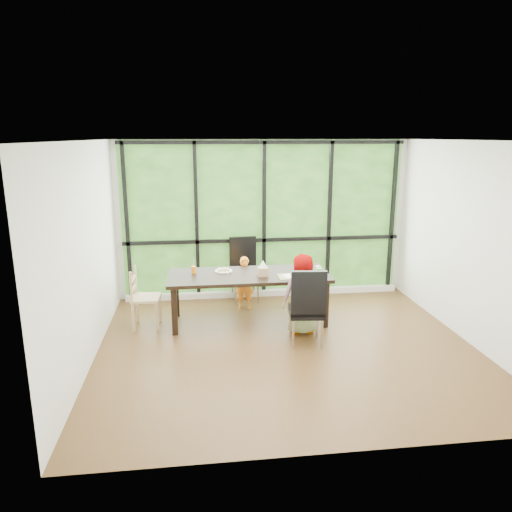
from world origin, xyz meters
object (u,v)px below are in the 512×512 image
Objects in this scene: plate_near at (292,276)px; green_cup at (319,272)px; orange_cup at (194,270)px; chair_window_leather at (245,270)px; child_older at (302,294)px; chair_end_beech at (146,298)px; tissue_box at (263,272)px; plate_far at (224,271)px; chair_interior_leather at (306,306)px; white_mug at (318,268)px; child_toddler at (245,283)px; dining_table at (249,298)px.

green_cup reaches higher than plate_near.
green_cup is at bearing -11.79° from orange_cup.
green_cup is (0.98, -1.19, 0.27)m from chair_window_leather.
child_older reaches higher than orange_cup.
orange_cup is (0.70, 0.18, 0.35)m from chair_end_beech.
green_cup is 0.83m from tissue_box.
chair_end_beech is 3.39× the size of plate_far.
chair_interior_leather is 1.05m from white_mug.
child_toddler is 0.75× the size of child_older.
chair_window_leather is at bearing 97.43° from child_toddler.
child_older is 0.70m from tissue_box.
child_toddler is 0.99m from orange_cup.
chair_end_beech reaches higher than plate_near.
orange_cup is (-0.85, -0.81, 0.26)m from chair_window_leather.
chair_interior_leather is at bearing -51.53° from child_toddler.
tissue_box is (-0.51, 0.42, 0.23)m from child_older.
child_older reaches higher than plate_near.
child_older is 9.63× the size of green_cup.
child_older reaches higher than dining_table.
green_cup is at bearing -12.97° from dining_table.
orange_cup is (-1.52, 0.68, 0.23)m from child_older.
child_older reaches higher than green_cup.
chair_interior_leather is 8.97× the size of green_cup.
chair_end_beech is at bearing -178.91° from dining_table.
plate_near is at bearing -78.84° from chair_interior_leather.
plate_near is at bearing -14.91° from orange_cup.
chair_window_leather reaches higher than orange_cup.
chair_end_beech is at bearing -178.24° from white_mug.
tissue_box reaches higher than child_toddler.
tissue_box is at bearing -43.22° from child_older.
chair_interior_leather is at bearing -46.09° from plate_far.
orange_cup is at bearing 165.63° from tissue_box.
chair_end_beech is at bearing -152.01° from chair_window_leather.
plate_near is (2.13, -0.20, 0.31)m from chair_end_beech.
tissue_box is (-0.82, 0.12, 0.00)m from green_cup.
plate_far is 0.64m from tissue_box.
green_cup is (1.02, -0.23, 0.44)m from dining_table.
white_mug is at bearing 31.76° from plate_near.
child_toddler is at bearing 141.81° from green_cup.
chair_end_beech is 1.63m from child_toddler.
chair_interior_leather is 3.92× the size of plate_near.
white_mug is (0.40, 0.94, 0.25)m from chair_interior_leather.
plate_near is 0.40m from green_cup.
plate_near is (-0.06, 0.66, 0.22)m from chair_interior_leather.
tissue_box reaches higher than orange_cup.
chair_window_leather is 3.92× the size of plate_near.
white_mug is at bearing -126.40° from child_older.
white_mug is at bearing -45.64° from chair_window_leather.
chair_interior_leather is 4.07× the size of plate_far.
tissue_box reaches higher than dining_table.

